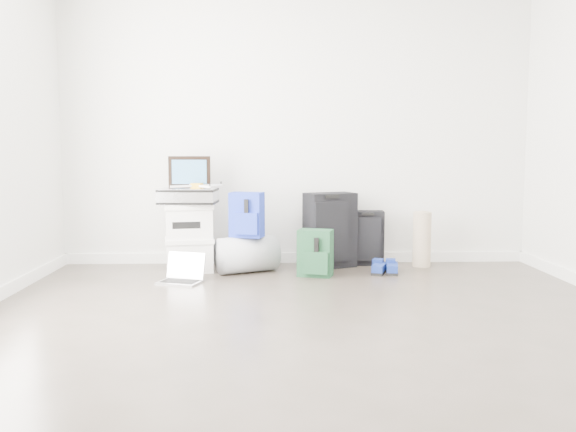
{
  "coord_description": "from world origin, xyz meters",
  "views": [
    {
      "loc": [
        -0.27,
        -3.42,
        1.08
      ],
      "look_at": [
        -0.1,
        1.9,
        0.52
      ],
      "focal_mm": 38.0,
      "sensor_mm": 36.0,
      "label": 1
    }
  ],
  "objects_px": {
    "duffel_bag": "(247,254)",
    "carry_on": "(366,238)",
    "large_suitcase": "(330,230)",
    "laptop": "(182,275)",
    "boxes_stack": "(189,237)",
    "briefcase": "(188,196)"
  },
  "relations": [
    {
      "from": "boxes_stack",
      "to": "briefcase",
      "type": "distance_m",
      "value": 0.38
    },
    {
      "from": "large_suitcase",
      "to": "carry_on",
      "type": "relative_size",
      "value": 1.35
    },
    {
      "from": "large_suitcase",
      "to": "laptop",
      "type": "relative_size",
      "value": 1.76
    },
    {
      "from": "carry_on",
      "to": "laptop",
      "type": "bearing_deg",
      "value": -152.12
    },
    {
      "from": "briefcase",
      "to": "carry_on",
      "type": "xyz_separation_m",
      "value": [
        1.66,
        0.27,
        -0.43
      ]
    },
    {
      "from": "briefcase",
      "to": "laptop",
      "type": "bearing_deg",
      "value": -86.83
    },
    {
      "from": "duffel_bag",
      "to": "laptop",
      "type": "relative_size",
      "value": 1.32
    },
    {
      "from": "briefcase",
      "to": "duffel_bag",
      "type": "bearing_deg",
      "value": -4.64
    },
    {
      "from": "boxes_stack",
      "to": "carry_on",
      "type": "height_order",
      "value": "boxes_stack"
    },
    {
      "from": "briefcase",
      "to": "laptop",
      "type": "height_order",
      "value": "briefcase"
    },
    {
      "from": "large_suitcase",
      "to": "laptop",
      "type": "height_order",
      "value": "large_suitcase"
    },
    {
      "from": "carry_on",
      "to": "large_suitcase",
      "type": "bearing_deg",
      "value": -159.35
    },
    {
      "from": "large_suitcase",
      "to": "briefcase",
      "type": "bearing_deg",
      "value": 165.35
    },
    {
      "from": "carry_on",
      "to": "laptop",
      "type": "height_order",
      "value": "carry_on"
    },
    {
      "from": "briefcase",
      "to": "laptop",
      "type": "relative_size",
      "value": 1.24
    },
    {
      "from": "duffel_bag",
      "to": "carry_on",
      "type": "relative_size",
      "value": 1.01
    },
    {
      "from": "boxes_stack",
      "to": "carry_on",
      "type": "xyz_separation_m",
      "value": [
        1.66,
        0.27,
        -0.05
      ]
    },
    {
      "from": "carry_on",
      "to": "laptop",
      "type": "distance_m",
      "value": 1.83
    },
    {
      "from": "duffel_bag",
      "to": "laptop",
      "type": "height_order",
      "value": "duffel_bag"
    },
    {
      "from": "laptop",
      "to": "boxes_stack",
      "type": "bearing_deg",
      "value": 108.77
    },
    {
      "from": "briefcase",
      "to": "duffel_bag",
      "type": "height_order",
      "value": "briefcase"
    },
    {
      "from": "boxes_stack",
      "to": "laptop",
      "type": "bearing_deg",
      "value": -99.5
    }
  ]
}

